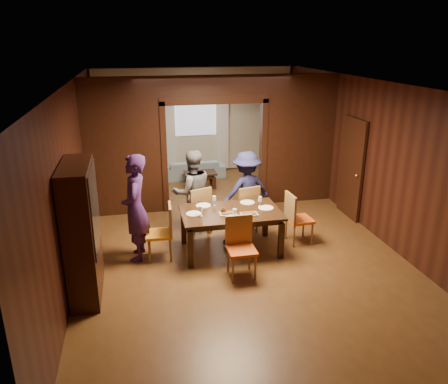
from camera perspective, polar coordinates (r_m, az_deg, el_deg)
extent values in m
plane|color=#543417|center=(8.50, 0.85, -5.70)|extent=(9.00, 9.00, 0.00)
cube|color=silver|center=(7.73, 0.96, 14.15)|extent=(5.50, 9.00, 0.02)
cube|color=black|center=(12.32, -3.79, 9.30)|extent=(5.50, 0.02, 2.90)
cube|color=black|center=(7.88, -19.02, 2.42)|extent=(0.02, 9.00, 2.90)
cube|color=black|center=(9.00, 18.30, 4.54)|extent=(0.02, 9.00, 2.90)
cube|color=black|center=(9.42, -12.84, 4.11)|extent=(1.65, 0.15, 2.40)
cube|color=black|center=(10.10, 9.61, 5.35)|extent=(1.65, 0.15, 2.40)
cube|color=black|center=(9.31, -1.30, 13.51)|extent=(5.50, 0.15, 0.50)
cube|color=beige|center=(12.29, -3.77, 9.28)|extent=(5.40, 0.04, 2.85)
imported|color=#381B50|center=(7.48, -11.51, -2.05)|extent=(0.51, 0.72, 1.85)
imported|color=#595B61|center=(8.39, -4.17, -0.03)|extent=(0.88, 0.73, 1.65)
imported|color=#1B1D45|center=(8.58, 2.91, 0.19)|extent=(1.12, 0.80, 1.57)
imported|color=#89A3B4|center=(11.94, -4.09, 3.04)|extent=(1.74, 0.75, 0.50)
imported|color=black|center=(7.74, 1.13, -1.85)|extent=(0.35, 0.35, 0.09)
cube|color=black|center=(7.78, 0.87, -5.11)|extent=(1.73, 1.08, 0.76)
cube|color=black|center=(11.16, -3.10, 1.62)|extent=(0.80, 0.50, 0.40)
cube|color=black|center=(6.60, -18.07, -4.92)|extent=(0.40, 1.20, 2.00)
cube|color=black|center=(9.49, 16.32, 2.98)|extent=(0.06, 0.90, 2.10)
cube|color=silver|center=(12.22, -3.78, 10.41)|extent=(1.20, 0.03, 1.30)
cube|color=white|center=(12.18, -7.23, 8.11)|extent=(0.35, 0.06, 2.40)
cube|color=white|center=(12.38, -0.23, 8.46)|extent=(0.35, 0.06, 2.40)
cylinder|color=silver|center=(7.52, -3.95, -2.84)|extent=(0.27, 0.27, 0.01)
cylinder|color=white|center=(7.88, -2.72, -1.77)|extent=(0.27, 0.27, 0.01)
cylinder|color=silver|center=(8.03, 3.07, -1.36)|extent=(0.27, 0.27, 0.01)
cylinder|color=white|center=(7.80, 5.50, -2.07)|extent=(0.27, 0.27, 0.01)
cylinder|color=white|center=(7.36, 1.18, -3.32)|extent=(0.27, 0.27, 0.01)
cube|color=gray|center=(7.50, 0.51, -2.76)|extent=(0.30, 0.20, 0.04)
cube|color=gray|center=(7.50, 3.31, -2.82)|extent=(0.30, 0.20, 0.04)
cylinder|color=white|center=(7.38, 1.40, -2.73)|extent=(0.07, 0.07, 0.14)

